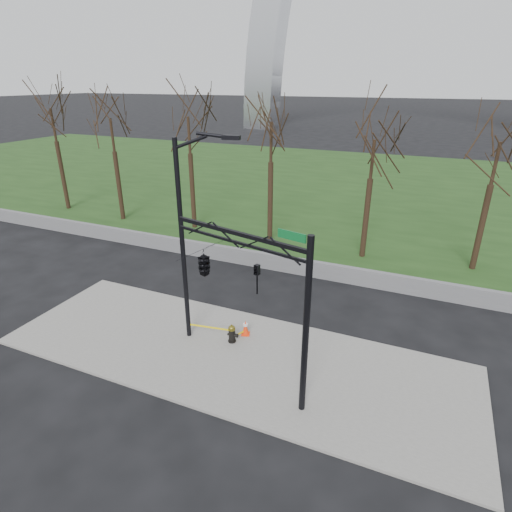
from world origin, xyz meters
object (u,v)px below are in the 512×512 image
at_px(fire_hydrant, 232,334).
at_px(traffic_cone, 245,327).
at_px(street_light, 187,230).
at_px(traffic_signal_mast, 221,268).

height_order(fire_hydrant, traffic_cone, fire_hydrant).
xyz_separation_m(street_light, traffic_signal_mast, (2.13, -1.40, -0.55)).
xyz_separation_m(fire_hydrant, traffic_signal_mast, (0.51, -1.65, 3.68)).
relative_size(fire_hydrant, street_light, 0.10).
distance_m(fire_hydrant, traffic_cone, 0.73).
bearing_deg(street_light, traffic_cone, 16.68).
height_order(traffic_cone, street_light, street_light).
distance_m(fire_hydrant, traffic_signal_mast, 4.07).
bearing_deg(traffic_signal_mast, fire_hydrant, 120.66).
bearing_deg(street_light, fire_hydrant, -0.76).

